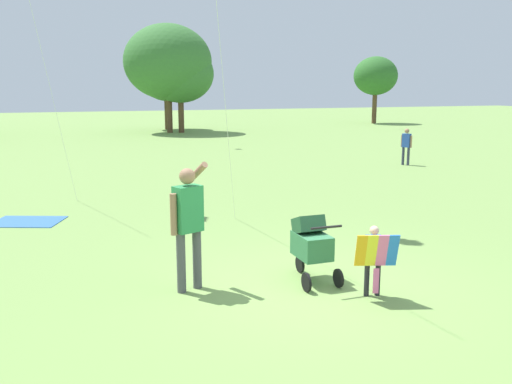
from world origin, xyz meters
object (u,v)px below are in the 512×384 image
object	(u,v)px
person_red_shirt	(406,144)
picnic_blanket	(27,222)
child_with_butterfly_kite	(374,254)
person_adult_flyer	(188,218)
stroller	(311,242)

from	to	relation	value
person_red_shirt	picnic_blanket	xyz separation A→B (m)	(-13.02, -4.68, -0.80)
child_with_butterfly_kite	person_red_shirt	distance (m)	13.75
person_adult_flyer	picnic_blanket	distance (m)	5.85
child_with_butterfly_kite	person_red_shirt	world-z (taller)	person_red_shirt
child_with_butterfly_kite	person_adult_flyer	size ratio (longest dim) A/B	0.54
person_adult_flyer	stroller	world-z (taller)	person_adult_flyer
stroller	person_red_shirt	xyz separation A→B (m)	(8.76, 10.14, 0.20)
person_adult_flyer	person_red_shirt	distance (m)	14.50
child_with_butterfly_kite	picnic_blanket	xyz separation A→B (m)	(-4.80, 6.35, -0.61)
stroller	person_red_shirt	bearing A→B (deg)	49.17
stroller	picnic_blanket	distance (m)	6.95
picnic_blanket	person_red_shirt	bearing A→B (deg)	19.76
stroller	picnic_blanket	size ratio (longest dim) A/B	0.75
child_with_butterfly_kite	person_red_shirt	xyz separation A→B (m)	(8.22, 11.03, 0.19)
child_with_butterfly_kite	person_adult_flyer	xyz separation A→B (m)	(-2.38, 1.14, 0.46)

